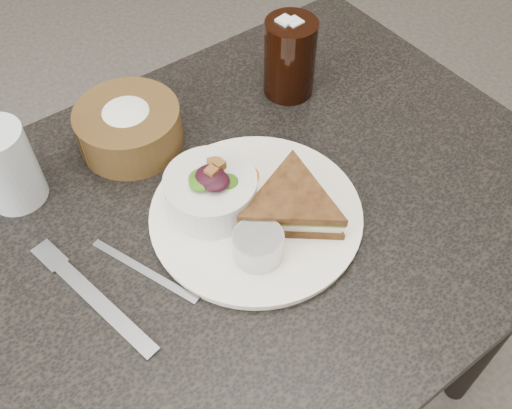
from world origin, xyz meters
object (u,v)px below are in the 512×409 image
at_px(dressing_ramekin, 258,245).
at_px(water_glass, 6,166).
at_px(dining_table, 239,332).
at_px(salad_bowl, 210,187).
at_px(sandwich, 292,205).
at_px(cola_glass, 290,55).
at_px(dinner_plate, 256,215).
at_px(bread_basket, 128,122).

distance_m(dressing_ramekin, water_glass, 0.37).
xyz_separation_m(dining_table, salad_bowl, (-0.02, 0.02, 0.42)).
relative_size(sandwich, cola_glass, 1.15).
bearing_deg(dinner_plate, salad_bowl, 130.79).
bearing_deg(dressing_ramekin, bread_basket, 95.77).
height_order(bread_basket, cola_glass, cola_glass).
bearing_deg(dressing_ramekin, cola_glass, 45.08).
distance_m(bread_basket, cola_glass, 0.28).
bearing_deg(dressing_ramekin, salad_bowl, 91.28).
bearing_deg(dining_table, sandwich, -42.63).
bearing_deg(cola_glass, bread_basket, 170.97).
relative_size(sandwich, salad_bowl, 1.30).
height_order(sandwich, salad_bowl, salad_bowl).
xyz_separation_m(dinner_plate, water_glass, (-0.25, 0.24, 0.06)).
bearing_deg(bread_basket, sandwich, -68.37).
relative_size(cola_glass, water_glass, 1.16).
relative_size(sandwich, dressing_ramekin, 2.48).
xyz_separation_m(salad_bowl, bread_basket, (-0.03, 0.19, -0.00)).
xyz_separation_m(sandwich, bread_basket, (-0.11, 0.27, 0.01)).
relative_size(bread_basket, cola_glass, 1.11).
height_order(dining_table, cola_glass, cola_glass).
bearing_deg(salad_bowl, water_glass, 138.04).
bearing_deg(cola_glass, dressing_ramekin, -134.92).
bearing_deg(dining_table, bread_basket, 102.01).
distance_m(dinner_plate, cola_glass, 0.29).
bearing_deg(sandwich, dinner_plate, 177.76).
height_order(dining_table, sandwich, sandwich).
xyz_separation_m(dining_table, cola_glass, (0.23, 0.17, 0.45)).
relative_size(salad_bowl, water_glass, 1.02).
height_order(salad_bowl, water_glass, water_glass).
height_order(sandwich, water_glass, water_glass).
bearing_deg(dining_table, dressing_ramekin, -100.53).
bearing_deg(sandwich, water_glass, 175.85).
distance_m(dining_table, water_glass, 0.54).
distance_m(bread_basket, water_glass, 0.19).
distance_m(dinner_plate, water_glass, 0.35).
height_order(sandwich, dressing_ramekin, sandwich).
bearing_deg(cola_glass, salad_bowl, -150.39).
xyz_separation_m(dining_table, dressing_ramekin, (-0.02, -0.08, 0.41)).
xyz_separation_m(dinner_plate, dressing_ramekin, (-0.04, -0.06, 0.03)).
height_order(dining_table, dinner_plate, dinner_plate).
height_order(salad_bowl, dressing_ramekin, salad_bowl).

